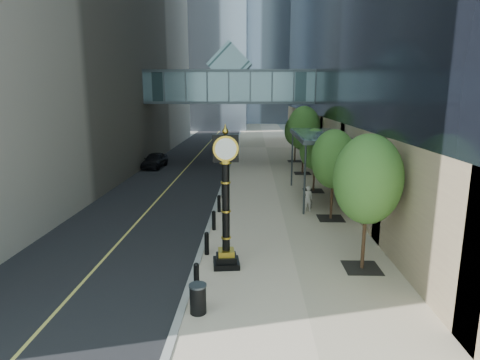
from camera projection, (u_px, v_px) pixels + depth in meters
The scene contains 14 objects.
ground at pixel (275, 307), 13.07m from camera, with size 320.00×320.00×0.00m, color gray.
road at pixel (205, 148), 52.38m from camera, with size 8.00×180.00×0.02m, color black.
sidewalk at pixel (266, 148), 52.13m from camera, with size 8.00×180.00×0.06m, color #C0AC94.
curb at pixel (235, 147), 52.25m from camera, with size 0.25×180.00×0.07m, color gray.
distant_tower_c at pixel (236, 10), 123.76m from camera, with size 22.00×22.00×65.00m, color #95A6BC.
skywalk at pixel (230, 85), 38.92m from camera, with size 17.00×4.20×5.80m.
entrance_canopy at pixel (318, 136), 25.78m from camera, with size 3.00×8.00×4.38m.
bollard_row at pixel (217, 212), 21.85m from camera, with size 0.20×16.20×0.90m.
street_trees at pixel (316, 143), 27.59m from camera, with size 2.83×28.43×5.81m.
street_clock at pixel (226, 209), 15.59m from camera, with size 1.15×1.15×5.50m.
trash_bin at pixel (198, 300), 12.54m from camera, with size 0.52×0.52×0.90m, color black.
pedestrian at pixel (308, 199), 23.37m from camera, with size 0.57×0.37×1.57m, color beige.
car_near at pixel (155, 160), 37.82m from camera, with size 1.68×4.18×1.42m, color black.
car_far at pixel (220, 145), 48.65m from camera, with size 1.62×4.66×1.53m, color black.
Camera 1 is at (-0.77, -11.95, 6.80)m, focal length 30.00 mm.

